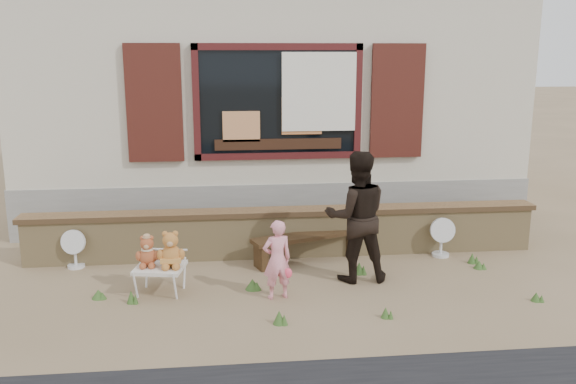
{
  "coord_description": "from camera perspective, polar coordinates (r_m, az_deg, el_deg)",
  "views": [
    {
      "loc": [
        -0.83,
        -7.06,
        2.79
      ],
      "look_at": [
        0.0,
        0.6,
        1.0
      ],
      "focal_mm": 38.0,
      "sensor_mm": 36.0,
      "label": 1
    }
  ],
  "objects": [
    {
      "name": "teddy_bear_left",
      "position": [
        7.31,
        -13.02,
        -5.34
      ],
      "size": [
        0.31,
        0.29,
        0.37
      ],
      "primitive_type": null,
      "rotation": [
        0.0,
        0.0,
        -0.19
      ],
      "color": "brown",
      "rests_on": "folding_chair"
    },
    {
      "name": "shopfront",
      "position": [
        11.61,
        -2.09,
        9.15
      ],
      "size": [
        8.04,
        5.13,
        4.0
      ],
      "color": "#AFA68D",
      "rests_on": "ground"
    },
    {
      "name": "adult",
      "position": [
        7.5,
        6.45,
        -2.3
      ],
      "size": [
        0.79,
        0.62,
        1.62
      ],
      "primitive_type": "imported",
      "rotation": [
        0.0,
        0.0,
        3.13
      ],
      "color": "black",
      "rests_on": "ground"
    },
    {
      "name": "teddy_bear_right",
      "position": [
        7.22,
        -10.91,
        -5.2
      ],
      "size": [
        0.37,
        0.34,
        0.44
      ],
      "primitive_type": null,
      "rotation": [
        0.0,
        0.0,
        -0.19
      ],
      "color": "#9C622B",
      "rests_on": "folding_chair"
    },
    {
      "name": "folding_chair",
      "position": [
        7.34,
        -11.89,
        -7.02
      ],
      "size": [
        0.63,
        0.58,
        0.34
      ],
      "rotation": [
        0.0,
        0.0,
        -0.19
      ],
      "color": "silver",
      "rests_on": "ground"
    },
    {
      "name": "child",
      "position": [
        6.99,
        -1.03,
        -6.34
      ],
      "size": [
        0.38,
        0.29,
        0.93
      ],
      "primitive_type": "imported",
      "rotation": [
        0.0,
        0.0,
        3.37
      ],
      "color": "pink",
      "rests_on": "ground"
    },
    {
      "name": "ground",
      "position": [
        7.64,
        0.49,
        -8.35
      ],
      "size": [
        80.0,
        80.0,
        0.0
      ],
      "primitive_type": "plane",
      "color": "brown",
      "rests_on": "ground"
    },
    {
      "name": "fan_left",
      "position": [
        8.49,
        -19.32,
        -5.01
      ],
      "size": [
        0.34,
        0.22,
        0.52
      ],
      "rotation": [
        0.0,
        0.0,
        -0.21
      ],
      "color": "silver",
      "rests_on": "ground"
    },
    {
      "name": "grass_tufts",
      "position": [
        7.37,
        2.91,
        -8.64
      ],
      "size": [
        5.13,
        1.71,
        0.15
      ],
      "color": "#375A24",
      "rests_on": "ground"
    },
    {
      "name": "brick_wall",
      "position": [
        8.47,
        -0.29,
        -3.74
      ],
      "size": [
        7.1,
        0.36,
        0.67
      ],
      "color": "tan",
      "rests_on": "ground"
    },
    {
      "name": "bench",
      "position": [
        8.25,
        1.59,
        -4.67
      ],
      "size": [
        1.5,
        0.81,
        0.38
      ],
      "rotation": [
        0.0,
        0.0,
        0.35
      ],
      "color": "#2F1F10",
      "rests_on": "ground"
    },
    {
      "name": "fan_right",
      "position": [
        8.71,
        14.16,
        -4.09
      ],
      "size": [
        0.35,
        0.24,
        0.56
      ],
      "rotation": [
        0.0,
        0.0,
        -0.05
      ],
      "color": "silver",
      "rests_on": "ground"
    }
  ]
}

